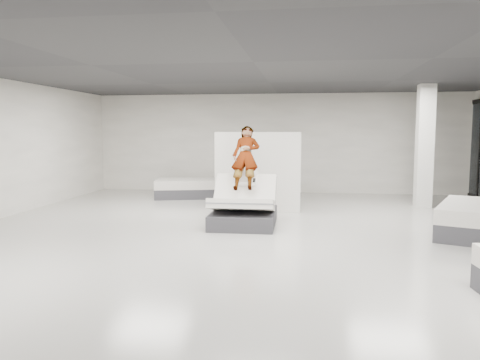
{
  "coord_description": "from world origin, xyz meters",
  "views": [
    {
      "loc": [
        0.94,
        -8.28,
        2.0
      ],
      "look_at": [
        -0.4,
        1.16,
        1.0
      ],
      "focal_mm": 35.0,
      "sensor_mm": 36.0,
      "label": 1
    }
  ],
  "objects_px": {
    "hero_bed": "(244,209)",
    "divider_panel": "(257,172)",
    "person": "(246,170)",
    "remote": "(254,180)",
    "column": "(425,146)",
    "flat_bed_left_far": "(188,188)"
  },
  "relations": [
    {
      "from": "remote",
      "to": "divider_panel",
      "type": "height_order",
      "value": "divider_panel"
    },
    {
      "from": "remote",
      "to": "flat_bed_left_far",
      "type": "xyz_separation_m",
      "value": [
        -2.49,
        4.1,
        -0.7
      ]
    },
    {
      "from": "person",
      "to": "flat_bed_left_far",
      "type": "relative_size",
      "value": 0.72
    },
    {
      "from": "remote",
      "to": "column",
      "type": "xyz_separation_m",
      "value": [
        4.14,
        3.07,
        0.63
      ]
    },
    {
      "from": "person",
      "to": "divider_panel",
      "type": "height_order",
      "value": "divider_panel"
    },
    {
      "from": "hero_bed",
      "to": "column",
      "type": "xyz_separation_m",
      "value": [
        4.36,
        3.04,
        1.25
      ]
    },
    {
      "from": "flat_bed_left_far",
      "to": "hero_bed",
      "type": "bearing_deg",
      "value": -60.94
    },
    {
      "from": "divider_panel",
      "to": "flat_bed_left_far",
      "type": "height_order",
      "value": "divider_panel"
    },
    {
      "from": "person",
      "to": "hero_bed",
      "type": "bearing_deg",
      "value": -90.0
    },
    {
      "from": "hero_bed",
      "to": "flat_bed_left_far",
      "type": "distance_m",
      "value": 4.67
    },
    {
      "from": "flat_bed_left_far",
      "to": "column",
      "type": "height_order",
      "value": "column"
    },
    {
      "from": "column",
      "to": "divider_panel",
      "type": "bearing_deg",
      "value": -164.32
    },
    {
      "from": "hero_bed",
      "to": "divider_panel",
      "type": "relative_size",
      "value": 0.82
    },
    {
      "from": "divider_panel",
      "to": "hero_bed",
      "type": "bearing_deg",
      "value": -87.93
    },
    {
      "from": "hero_bed",
      "to": "divider_panel",
      "type": "distance_m",
      "value": 1.95
    },
    {
      "from": "person",
      "to": "column",
      "type": "relative_size",
      "value": 0.51
    },
    {
      "from": "person",
      "to": "remote",
      "type": "relative_size",
      "value": 11.56
    },
    {
      "from": "person",
      "to": "divider_panel",
      "type": "distance_m",
      "value": 1.53
    },
    {
      "from": "hero_bed",
      "to": "remote",
      "type": "relative_size",
      "value": 12.73
    },
    {
      "from": "person",
      "to": "column",
      "type": "bearing_deg",
      "value": 31.08
    },
    {
      "from": "person",
      "to": "remote",
      "type": "height_order",
      "value": "person"
    },
    {
      "from": "person",
      "to": "remote",
      "type": "xyz_separation_m",
      "value": [
        0.23,
        -0.35,
        -0.18
      ]
    }
  ]
}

